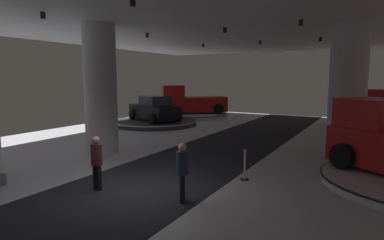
{
  "coord_description": "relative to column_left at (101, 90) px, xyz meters",
  "views": [
    {
      "loc": [
        6.1,
        -7.38,
        3.27
      ],
      "look_at": [
        -1.01,
        5.37,
        1.4
      ],
      "focal_mm": 31.12,
      "sensor_mm": 36.0,
      "label": 1
    }
  ],
  "objects": [
    {
      "name": "ground",
      "position": [
        4.29,
        -3.19,
        -2.77
      ],
      "size": [
        24.0,
        44.0,
        0.06
      ],
      "color": "silver"
    },
    {
      "name": "column_left",
      "position": [
        0.0,
        0.0,
        0.0
      ],
      "size": [
        1.39,
        1.39,
        5.5
      ],
      "color": "silver",
      "rests_on": "ground"
    },
    {
      "name": "column_right",
      "position": [
        9.26,
        5.04,
        0.0
      ],
      "size": [
        1.52,
        1.52,
        5.5
      ],
      "color": "silver",
      "rests_on": "ground"
    },
    {
      "name": "display_platform_deep_left",
      "position": [
        -2.9,
        13.51,
        -2.57
      ],
      "size": [
        5.68,
        5.68,
        0.33
      ],
      "color": "silver",
      "rests_on": "ground"
    },
    {
      "name": "pickup_truck_deep_left",
      "position": [
        -3.15,
        13.31,
        -1.48
      ],
      "size": [
        5.46,
        4.93,
        2.3
      ],
      "color": "red",
      "rests_on": "display_platform_deep_left"
    },
    {
      "name": "display_platform_far_left",
      "position": [
        -3.06,
        8.18,
        -2.58
      ],
      "size": [
        5.91,
        5.91,
        0.31
      ],
      "color": "#333338",
      "rests_on": "ground"
    },
    {
      "name": "display_car_far_left",
      "position": [
        -3.03,
        8.17,
        -1.67
      ],
      "size": [
        4.57,
        3.48,
        1.71
      ],
      "color": "black",
      "rests_on": "display_platform_far_left"
    },
    {
      "name": "visitor_walking_near",
      "position": [
        6.06,
        -3.32,
        -1.84
      ],
      "size": [
        0.32,
        0.32,
        1.59
      ],
      "color": "black",
      "rests_on": "ground"
    },
    {
      "name": "visitor_walking_far",
      "position": [
        3.39,
        -3.7,
        -1.84
      ],
      "size": [
        0.32,
        0.32,
        1.59
      ],
      "color": "black",
      "rests_on": "ground"
    },
    {
      "name": "stanchion_a",
      "position": [
        6.82,
        -0.7,
        -2.38
      ],
      "size": [
        0.28,
        0.28,
        1.01
      ],
      "color": "#333338",
      "rests_on": "ground"
    }
  ]
}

